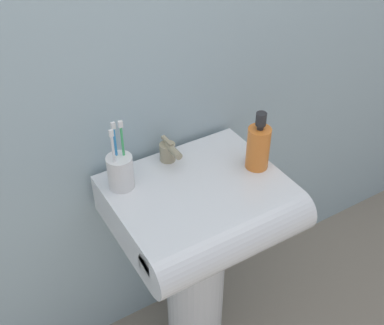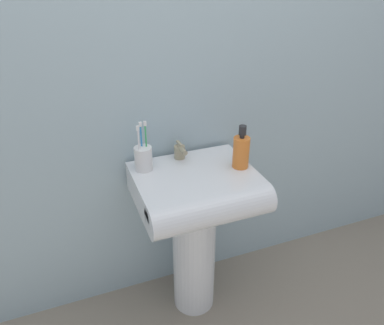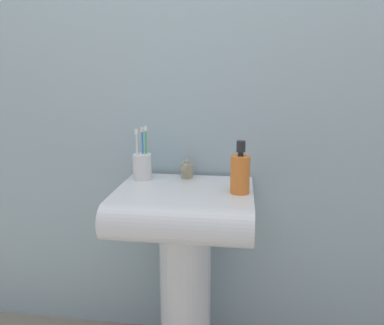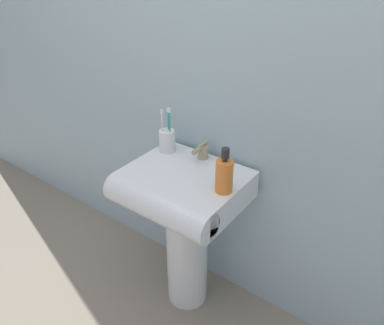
{
  "view_description": "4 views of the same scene",
  "coord_description": "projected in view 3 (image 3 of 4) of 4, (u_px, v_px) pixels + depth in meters",
  "views": [
    {
      "loc": [
        -0.58,
        -0.94,
        1.71
      ],
      "look_at": [
        -0.01,
        0.0,
        0.86
      ],
      "focal_mm": 45.0,
      "sensor_mm": 36.0,
      "label": 1
    },
    {
      "loc": [
        -0.51,
        -1.28,
        1.59
      ],
      "look_at": [
        -0.01,
        -0.0,
        0.83
      ],
      "focal_mm": 35.0,
      "sensor_mm": 36.0,
      "label": 2
    },
    {
      "loc": [
        0.2,
        -1.35,
        1.21
      ],
      "look_at": [
        0.03,
        -0.02,
        0.89
      ],
      "focal_mm": 35.0,
      "sensor_mm": 36.0,
      "label": 3
    },
    {
      "loc": [
        0.84,
        -1.11,
        1.65
      ],
      "look_at": [
        0.04,
        -0.01,
        0.85
      ],
      "focal_mm": 35.0,
      "sensor_mm": 36.0,
      "label": 4
    }
  ],
  "objects": [
    {
      "name": "toothbrush_cup",
      "position": [
        142.0,
        166.0,
        1.54
      ],
      "size": [
        0.08,
        0.08,
        0.22
      ],
      "color": "white",
      "rests_on": "sink_basin"
    },
    {
      "name": "wall_back",
      "position": [
        193.0,
        75.0,
        1.56
      ],
      "size": [
        5.0,
        0.05,
        2.4
      ],
      "primitive_type": "cube",
      "color": "#9EB7C1",
      "rests_on": "ground"
    },
    {
      "name": "faucet",
      "position": [
        187.0,
        170.0,
        1.55
      ],
      "size": [
        0.05,
        0.1,
        0.08
      ],
      "color": "tan",
      "rests_on": "sink_basin"
    },
    {
      "name": "soap_bottle",
      "position": [
        240.0,
        173.0,
        1.36
      ],
      "size": [
        0.07,
        0.07,
        0.19
      ],
      "color": "orange",
      "rests_on": "sink_basin"
    },
    {
      "name": "sink_basin",
      "position": [
        183.0,
        209.0,
        1.39
      ],
      "size": [
        0.52,
        0.45,
        0.13
      ],
      "color": "white",
      "rests_on": "sink_pedestal"
    },
    {
      "name": "sink_pedestal",
      "position": [
        185.0,
        295.0,
        1.53
      ],
      "size": [
        0.21,
        0.21,
        0.65
      ],
      "primitive_type": "cylinder",
      "color": "white",
      "rests_on": "ground"
    }
  ]
}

